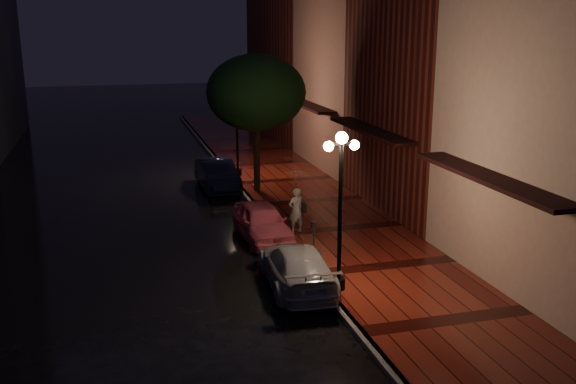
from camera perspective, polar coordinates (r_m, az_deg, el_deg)
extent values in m
plane|color=black|center=(22.07, -0.79, -4.09)|extent=(120.00, 120.00, 0.00)
cube|color=#410F0B|center=(22.69, 4.72, -3.41)|extent=(4.50, 60.00, 0.15)
cube|color=#595451|center=(22.04, -0.79, -3.91)|extent=(0.25, 60.00, 0.15)
cube|color=#511914|center=(25.43, 13.67, 10.68)|extent=(5.00, 8.00, 11.00)
cube|color=#8C5951|center=(32.72, 6.71, 10.05)|extent=(5.00, 8.00, 9.00)
cube|color=#511914|center=(42.10, 1.51, 11.85)|extent=(5.00, 12.00, 10.00)
cylinder|color=black|center=(16.96, 4.64, -2.36)|extent=(0.12, 0.12, 4.00)
cylinder|color=black|center=(17.60, 4.52, -8.13)|extent=(0.36, 0.36, 0.30)
cube|color=black|center=(16.49, 4.79, 4.30)|extent=(0.70, 0.08, 0.08)
sphere|color=#FFD399|center=(16.46, 4.80, 4.81)|extent=(0.32, 0.32, 0.32)
sphere|color=#FFD399|center=(16.38, 3.63, 4.07)|extent=(0.26, 0.26, 0.26)
sphere|color=#FFD399|center=(16.62, 5.92, 4.18)|extent=(0.26, 0.26, 0.26)
cylinder|color=black|center=(30.16, -4.54, 5.20)|extent=(0.12, 0.12, 4.00)
cylinder|color=black|center=(30.52, -4.47, 1.78)|extent=(0.36, 0.36, 0.30)
cube|color=black|center=(29.89, -4.62, 8.99)|extent=(0.70, 0.08, 0.08)
sphere|color=#FFD399|center=(29.88, -4.62, 9.27)|extent=(0.32, 0.32, 0.32)
sphere|color=#FFD399|center=(29.83, -5.28, 8.86)|extent=(0.26, 0.26, 0.26)
sphere|color=#FFD399|center=(29.97, -3.95, 8.92)|extent=(0.26, 0.26, 0.26)
cylinder|color=black|center=(27.39, -2.79, 3.41)|extent=(0.28, 0.28, 3.20)
ellipsoid|color=black|center=(27.00, -2.86, 8.83)|extent=(4.16, 4.16, 3.20)
sphere|color=black|center=(27.81, -1.70, 7.77)|extent=(1.80, 1.80, 1.80)
sphere|color=black|center=(26.25, -3.80, 7.55)|extent=(1.80, 1.80, 1.80)
imported|color=#DF5C6D|center=(21.73, -2.32, -2.67)|extent=(1.65, 3.74, 1.25)
imported|color=black|center=(28.47, -6.31, 1.54)|extent=(1.55, 4.08, 1.33)
imported|color=#9B9BA2|center=(17.88, 0.81, -6.64)|extent=(1.99, 4.28, 1.21)
imported|color=white|center=(21.94, 0.71, -1.65)|extent=(0.65, 0.51, 1.57)
imported|color=silver|center=(21.68, 0.72, 0.87)|extent=(0.91, 0.93, 0.84)
cylinder|color=black|center=(21.84, 0.72, -0.72)|extent=(0.02, 0.02, 1.25)
cube|color=black|center=(21.94, 1.41, -1.37)|extent=(0.13, 0.29, 0.31)
cylinder|color=black|center=(18.80, 2.28, -5.08)|extent=(0.07, 0.07, 1.21)
cube|color=black|center=(18.57, 2.30, -3.00)|extent=(0.14, 0.10, 0.24)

